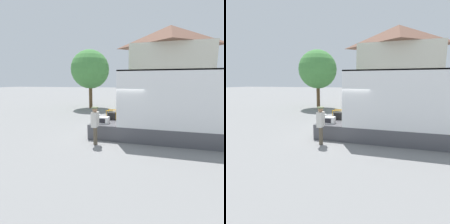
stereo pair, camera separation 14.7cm
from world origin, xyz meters
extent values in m
plane|color=gray|center=(0.00, 0.00, 0.00)|extent=(160.00, 160.00, 0.00)
cube|color=#4C4C51|center=(2.57, 0.00, 0.37)|extent=(5.15, 2.16, 0.73)
cube|color=white|center=(2.57, 1.05, 2.03)|extent=(5.15, 0.06, 2.59)
cube|color=white|center=(2.57, -1.05, 2.03)|extent=(5.15, 0.06, 2.59)
cube|color=white|center=(2.57, 0.00, 3.30)|extent=(5.15, 2.16, 0.06)
cylinder|color=#3370B2|center=(1.10, -0.56, 0.94)|extent=(0.33, 0.33, 0.41)
cube|color=olive|center=(3.89, 0.53, 0.87)|extent=(0.44, 0.32, 0.27)
cube|color=#4C4C51|center=(-0.73, 0.00, 0.37)|extent=(1.45, 2.05, 0.73)
cube|color=white|center=(-0.78, -0.47, 0.90)|extent=(0.50, 0.37, 0.33)
cube|color=black|center=(-0.83, -0.66, 0.90)|extent=(0.32, 0.01, 0.22)
cube|color=black|center=(-0.62, 0.55, 0.93)|extent=(0.47, 0.36, 0.39)
cylinder|color=slate|center=(-0.43, 0.55, 0.95)|extent=(0.18, 0.20, 0.20)
cylinder|color=orange|center=(-0.89, 0.34, 1.00)|extent=(0.04, 0.04, 0.54)
cylinder|color=orange|center=(-0.34, 0.34, 1.00)|extent=(0.04, 0.04, 0.54)
cylinder|color=orange|center=(-0.89, 0.76, 1.00)|extent=(0.04, 0.04, 0.54)
cylinder|color=orange|center=(-0.34, 0.76, 1.00)|extent=(0.04, 0.04, 0.54)
cylinder|color=orange|center=(-0.62, 0.34, 1.26)|extent=(0.55, 0.04, 0.04)
cylinder|color=orange|center=(-0.62, 0.76, 1.26)|extent=(0.55, 0.04, 0.04)
cylinder|color=silver|center=(-1.28, 0.06, 0.90)|extent=(0.27, 0.27, 0.34)
cylinder|color=brown|center=(-0.84, -1.59, 0.42)|extent=(0.18, 0.18, 0.83)
cube|color=beige|center=(-0.84, -1.59, 1.16)|extent=(0.24, 0.44, 0.66)
sphere|color=tan|center=(-0.84, -1.59, 1.60)|extent=(0.23, 0.23, 0.23)
cylinder|color=#606B47|center=(-0.84, -1.59, 1.69)|extent=(0.31, 0.31, 0.06)
cube|color=beige|center=(2.97, 14.88, 3.55)|extent=(9.11, 6.31, 7.11)
pyramid|color=brown|center=(2.97, 14.88, 8.35)|extent=(9.57, 6.62, 2.49)
cylinder|color=brown|center=(-5.17, 8.84, 1.16)|extent=(0.36, 0.36, 2.31)
sphere|color=#478942|center=(-5.17, 8.84, 4.10)|extent=(3.98, 3.98, 3.98)
camera|label=1|loc=(1.81, -8.71, 2.80)|focal=28.00mm
camera|label=2|loc=(1.95, -8.68, 2.80)|focal=28.00mm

